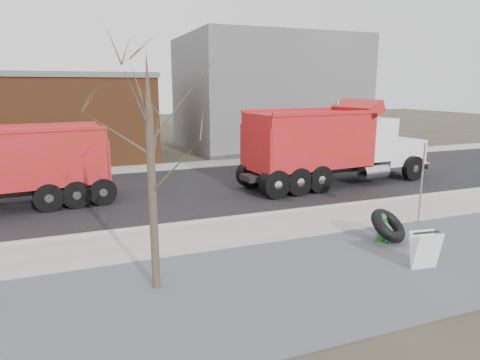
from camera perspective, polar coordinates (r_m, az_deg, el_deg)
name	(u,v)px	position (r m, az deg, el deg)	size (l,w,h in m)	color
ground	(245,234)	(13.29, 0.61, -7.23)	(120.00, 120.00, 0.00)	#383328
gravel_verge	(300,280)	(10.37, 8.06, -13.12)	(60.00, 5.00, 0.03)	slate
sidewalk	(242,231)	(13.50, 0.21, -6.78)	(60.00, 2.50, 0.06)	#9E9B93
curb	(228,218)	(14.65, -1.67, -5.14)	(60.00, 0.15, 0.11)	#9E9B93
road	(191,189)	(19.04, -6.51, -1.24)	(60.00, 9.40, 0.02)	black
far_sidewalk	(165,167)	(24.48, -9.98, 1.73)	(60.00, 2.00, 0.06)	#9E9B93
building_grey	(266,93)	(32.63, 3.50, 11.51)	(12.00, 10.00, 8.00)	slate
bare_tree	(150,143)	(9.21, -11.89, 4.87)	(3.20, 3.20, 5.20)	#382D23
fire_hydrant	(382,229)	(13.20, 18.37, -6.20)	(0.50, 0.48, 0.87)	#276731
truck_tire	(388,225)	(13.19, 19.14, -5.75)	(1.52, 1.49, 1.00)	black
stop_sign	(423,169)	(15.09, 23.20, 1.37)	(0.55, 0.53, 2.70)	gray
sandwich_board	(425,250)	(11.61, 23.45, -8.57)	(0.74, 0.52, 0.96)	white
dump_truck_red_a	(331,143)	(20.02, 12.10, 4.86)	(9.65, 3.44, 3.83)	black
dump_truck_red_b	(8,164)	(17.65, -28.50, 1.90)	(8.02, 3.10, 3.36)	black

